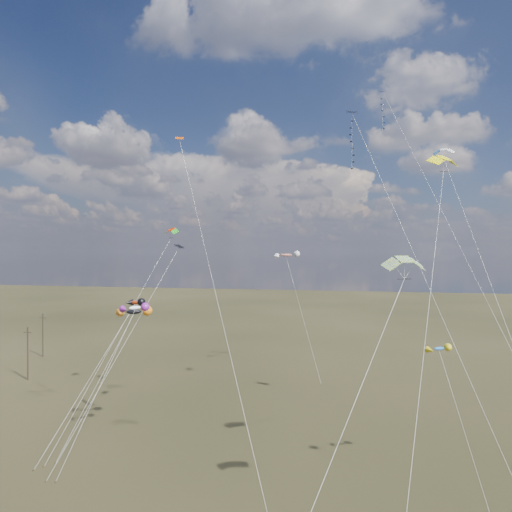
% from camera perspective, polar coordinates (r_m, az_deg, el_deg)
% --- Properties ---
extents(utility_pole_near, '(1.40, 0.20, 8.00)m').
position_cam_1_polar(utility_pole_near, '(78.71, -26.64, -10.79)').
color(utility_pole_near, black).
rests_on(utility_pole_near, ground).
extents(utility_pole_far, '(1.40, 0.20, 8.00)m').
position_cam_1_polar(utility_pole_far, '(94.42, -25.10, -8.89)').
color(utility_pole_far, black).
rests_on(utility_pole_far, ground).
extents(diamond_black_high, '(13.55, 18.50, 35.64)m').
position_cam_1_polar(diamond_black_high, '(53.54, 12.69, 12.37)').
color(diamond_black_high, black).
rests_on(diamond_black_high, ground).
extents(diamond_navy_tall, '(14.84, 21.57, 40.27)m').
position_cam_1_polar(diamond_navy_tall, '(61.26, 16.77, 14.87)').
color(diamond_navy_tall, '#0E0E53').
rests_on(diamond_navy_tall, ground).
extents(diamond_black_mid, '(7.32, 13.83, 20.26)m').
position_cam_1_polar(diamond_black_mid, '(48.15, -13.15, -5.23)').
color(diamond_black_mid, black).
rests_on(diamond_black_mid, ground).
extents(diamond_orange_center, '(14.49, 18.69, 32.46)m').
position_cam_1_polar(diamond_orange_center, '(45.38, -7.13, 4.22)').
color(diamond_orange_center, '#D04500').
rests_on(diamond_orange_center, ground).
extents(parafoil_yellow, '(6.40, 16.46, 27.05)m').
position_cam_1_polar(parafoil_yellow, '(37.14, 22.39, 11.09)').
color(parafoil_yellow, '#F7EE0C').
rests_on(parafoil_yellow, ground).
extents(parafoil_blue_white, '(6.04, 22.28, 30.63)m').
position_cam_1_polar(parafoil_blue_white, '(52.26, 22.52, 11.93)').
color(parafoil_blue_white, '#1A70BC').
rests_on(parafoil_blue_white, ground).
extents(parafoil_striped, '(10.07, 15.15, 19.64)m').
position_cam_1_polar(parafoil_striped, '(30.53, 18.02, -0.51)').
color(parafoil_striped, '#E4E103').
rests_on(parafoil_striped, ground).
extents(parafoil_tricolor, '(6.57, 18.02, 22.78)m').
position_cam_1_polar(parafoil_tricolor, '(57.27, -10.63, 3.14)').
color(parafoil_tricolor, yellow).
rests_on(parafoil_tricolor, ground).
extents(novelty_black_orange, '(6.08, 7.93, 13.81)m').
position_cam_1_polar(novelty_black_orange, '(49.31, -15.07, -6.78)').
color(novelty_black_orange, black).
rests_on(novelty_black_orange, ground).
extents(novelty_orange_black, '(5.95, 11.33, 14.47)m').
position_cam_1_polar(novelty_orange_black, '(51.33, -14.93, -5.71)').
color(novelty_orange_black, red).
rests_on(novelty_orange_black, ground).
extents(novelty_white_purple, '(4.92, 8.12, 14.44)m').
position_cam_1_polar(novelty_white_purple, '(46.02, -14.93, -6.35)').
color(novelty_white_purple, white).
rests_on(novelty_white_purple, ground).
extents(novelty_redwhite_stripe, '(8.56, 9.13, 19.52)m').
position_cam_1_polar(novelty_redwhite_stripe, '(75.65, 3.80, 0.08)').
color(novelty_redwhite_stripe, '#ED3C16').
rests_on(novelty_redwhite_stripe, ground).
extents(novelty_blue_yellow, '(3.80, 6.21, 11.60)m').
position_cam_1_polar(novelty_blue_yellow, '(42.38, 21.96, -10.79)').
color(novelty_blue_yellow, '#1E64B6').
rests_on(novelty_blue_yellow, ground).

